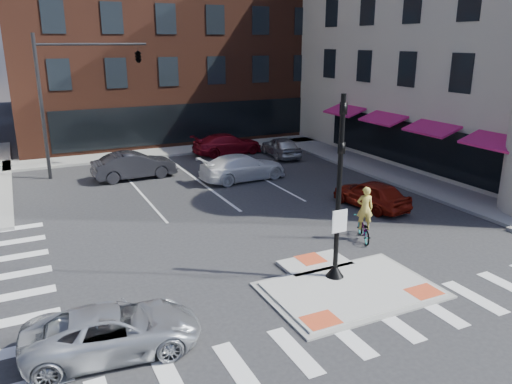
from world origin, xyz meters
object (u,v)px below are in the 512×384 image
silver_suv (113,330)px  white_pickup (243,167)px  red_sedan (371,194)px  cyclist (364,222)px  bg_car_dark (134,165)px  bg_car_red (227,144)px  bg_car_silver (281,147)px

silver_suv → white_pickup: size_ratio=0.88×
silver_suv → red_sedan: (13.11, 6.36, 0.06)m
red_sedan → cyclist: cyclist is taller
silver_suv → white_pickup: (9.70, 13.51, 0.12)m
bg_car_dark → cyclist: size_ratio=2.12×
red_sedan → bg_car_dark: (-8.87, 10.13, 0.09)m
white_pickup → cyclist: (0.63, -10.20, 0.01)m
red_sedan → bg_car_dark: size_ratio=0.85×
red_sedan → bg_car_red: size_ratio=0.80×
red_sedan → cyclist: 4.13m
red_sedan → white_pickup: (-3.41, 7.15, 0.06)m
white_pickup → bg_car_silver: bearing=-53.0°
silver_suv → white_pickup: bearing=-29.3°
white_pickup → cyclist: 10.22m
silver_suv → red_sedan: 14.57m
silver_suv → bg_car_red: size_ratio=0.90×
silver_suv → bg_car_silver: bg_car_silver is taller
bg_car_dark → bg_car_red: 8.09m
cyclist → bg_car_silver: bearing=-81.6°
white_pickup → bg_car_dark: bg_car_dark is taller
red_sedan → cyclist: bearing=39.2°
silver_suv → bg_car_silver: size_ratio=1.09×
silver_suv → white_pickup: white_pickup is taller
red_sedan → cyclist: size_ratio=1.80×
red_sedan → white_pickup: white_pickup is taller
bg_car_dark → cyclist: 14.53m
white_pickup → bg_car_red: size_ratio=1.03×
bg_car_dark → bg_car_red: bg_car_dark is taller
bg_car_dark → bg_car_red: size_ratio=0.95×
white_pickup → cyclist: cyclist is taller
bg_car_dark → bg_car_red: bearing=-66.2°
silver_suv → bg_car_dark: size_ratio=0.95×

